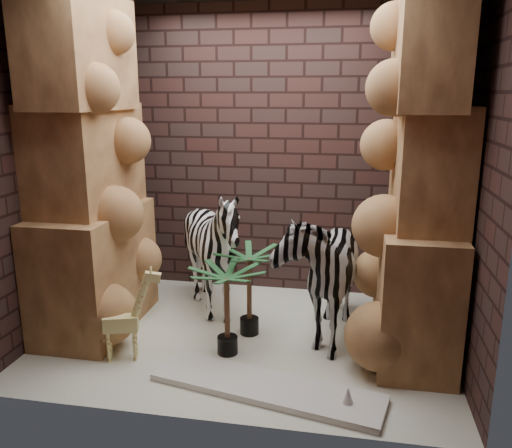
% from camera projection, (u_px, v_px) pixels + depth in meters
% --- Properties ---
extents(floor, '(3.50, 3.50, 0.00)m').
position_uv_depth(floor, '(245.00, 337.00, 4.65)').
color(floor, beige).
rests_on(floor, ground).
extents(wall_back, '(3.50, 0.00, 3.50)m').
position_uv_depth(wall_back, '(268.00, 153.00, 5.47)').
color(wall_back, '#371F1C').
rests_on(wall_back, ground).
extents(wall_front, '(3.50, 0.00, 3.50)m').
position_uv_depth(wall_front, '(201.00, 200.00, 3.09)').
color(wall_front, '#371F1C').
rests_on(wall_front, ground).
extents(wall_left, '(0.00, 3.00, 3.00)m').
position_uv_depth(wall_left, '(50.00, 165.00, 4.59)').
color(wall_left, '#371F1C').
rests_on(wall_left, ground).
extents(wall_right, '(0.00, 3.00, 3.00)m').
position_uv_depth(wall_right, '(468.00, 176.00, 3.97)').
color(wall_right, '#371F1C').
rests_on(wall_right, ground).
extents(rock_pillar_left, '(0.68, 1.30, 3.00)m').
position_uv_depth(rock_pillar_left, '(87.00, 166.00, 4.53)').
color(rock_pillar_left, tan).
rests_on(rock_pillar_left, floor).
extents(rock_pillar_right, '(0.58, 1.25, 3.00)m').
position_uv_depth(rock_pillar_right, '(423.00, 175.00, 4.03)').
color(rock_pillar_right, tan).
rests_on(rock_pillar_right, floor).
extents(zebra_right, '(0.70, 1.22, 1.41)m').
position_uv_depth(zebra_right, '(320.00, 259.00, 4.54)').
color(zebra_right, white).
rests_on(zebra_right, floor).
extents(zebra_left, '(1.30, 1.49, 1.18)m').
position_uv_depth(zebra_left, '(214.00, 258.00, 4.96)').
color(zebra_left, white).
rests_on(zebra_left, floor).
extents(giraffe_toy, '(0.43, 0.25, 0.80)m').
position_uv_depth(giraffe_toy, '(120.00, 314.00, 4.16)').
color(giraffe_toy, '#F1E58C').
rests_on(giraffe_toy, floor).
extents(palm_front, '(0.36, 0.36, 0.81)m').
position_uv_depth(palm_front, '(249.00, 291.00, 4.61)').
color(palm_front, '#1B4D22').
rests_on(palm_front, floor).
extents(palm_back, '(0.36, 0.36, 0.76)m').
position_uv_depth(palm_back, '(227.00, 311.00, 4.26)').
color(palm_back, '#1B4D22').
rests_on(palm_back, floor).
extents(surfboard, '(1.77, 0.78, 0.05)m').
position_uv_depth(surfboard, '(266.00, 387.00, 3.80)').
color(surfboard, white).
rests_on(surfboard, floor).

